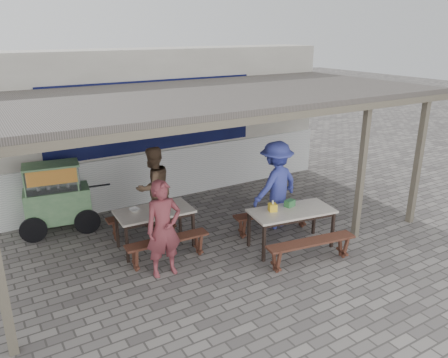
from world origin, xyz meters
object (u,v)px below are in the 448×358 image
bench_left_street (168,245)px  condiment_jar (165,204)px  vendor_cart (56,196)px  bench_right_wall (273,216)px  patron_wall_side (153,187)px  patron_street_side (164,229)px  condiment_bowl (134,210)px  bench_right_street (311,246)px  tissue_box (273,207)px  bench_left_wall (144,218)px  table_right (292,214)px  patron_right_table (276,185)px  donation_box (290,203)px  table_left (154,214)px

bench_left_street → condiment_jar: condiment_jar is taller
vendor_cart → condiment_jar: (1.65, -1.59, 0.02)m
bench_right_wall → patron_wall_side: size_ratio=1.00×
condiment_jar → patron_street_side: bearing=-114.6°
condiment_jar → condiment_bowl: (-0.56, 0.10, -0.03)m
bench_right_street → tissue_box: 0.99m
bench_left_wall → bench_right_street: 3.33m
bench_right_street → vendor_cart: size_ratio=0.91×
table_right → vendor_cart: bearing=149.6°
bench_right_street → patron_street_side: 2.57m
bench_left_wall → patron_wall_side: (0.34, 0.30, 0.51)m
patron_wall_side → condiment_jar: patron_wall_side is taller
bench_right_street → patron_wall_side: 3.43m
bench_left_street → bench_right_wall: size_ratio=0.89×
vendor_cart → condiment_bowl: size_ratio=9.87×
bench_left_wall → bench_right_street: same height
patron_right_table → tissue_box: 0.99m
patron_right_table → patron_wall_side: bearing=-44.1°
patron_wall_side → tissue_box: 2.56m
tissue_box → condiment_bowl: (-2.18, 1.31, -0.05)m
donation_box → condiment_bowl: size_ratio=1.02×
donation_box → table_left: bearing=153.3°
bench_left_street → vendor_cart: (-1.38, 2.29, 0.44)m
patron_wall_side → donation_box: (1.89, -2.08, -0.03)m
patron_wall_side → condiment_bowl: patron_wall_side is taller
bench_right_street → patron_right_table: patron_right_table is taller
donation_box → condiment_jar: (-2.03, 1.20, -0.01)m
table_right → vendor_cart: vendor_cart is taller
vendor_cart → tissue_box: 4.31m
vendor_cart → patron_right_table: size_ratio=1.01×
table_right → patron_wall_side: patron_wall_side is taller
bench_right_street → patron_street_side: size_ratio=1.01×
patron_street_side → patron_right_table: patron_right_table is taller
bench_right_wall → bench_right_street: bearing=-90.0°
patron_right_table → condiment_jar: bearing=-23.5°
bench_left_wall → patron_right_table: size_ratio=0.83×
donation_box → patron_right_table: bearing=72.5°
bench_right_street → patron_street_side: bearing=165.1°
bench_right_street → vendor_cart: 5.06m
bench_right_street → bench_right_wall: size_ratio=1.00×
bench_left_wall → donation_box: donation_box is taller
table_right → bench_right_wall: 0.77m
table_left → condiment_bowl: condiment_bowl is taller
table_right → patron_wall_side: bearing=138.0°
tissue_box → donation_box: (0.41, 0.01, -0.01)m
table_right → condiment_jar: (-1.95, 1.37, 0.13)m
bench_left_wall → bench_right_street: (2.05, -2.63, 0.01)m
table_right → donation_box: 0.23m
condiment_jar → condiment_bowl: 0.57m
bench_left_street → bench_right_wall: 2.33m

